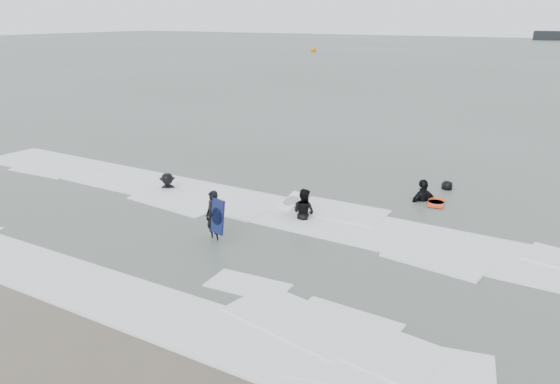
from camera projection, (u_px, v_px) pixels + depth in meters
The scene contains 10 objects.
ground at pixel (164, 297), 12.26m from camera, with size 320.00×320.00×0.00m, color brown.
sea at pixel (558, 60), 77.06m from camera, with size 320.00×320.00×0.00m, color #47544C.
surfer_centre at pixel (214, 241), 15.27m from camera, with size 0.55×0.36×1.50m, color black.
surfer_wading at pixel (304, 220), 16.88m from camera, with size 0.76×0.59×1.56m, color black.
surfer_breaker at pixel (168, 191), 19.63m from camera, with size 0.98×0.56×1.52m, color black.
surfer_right_near at pixel (423, 202), 18.51m from camera, with size 1.14×0.47×1.94m, color black.
surfer_right_far at pixel (447, 191), 19.67m from camera, with size 0.74×0.48×1.52m, color black.
surf_foam at pixel (256, 240), 15.24m from camera, with size 30.03×9.06×0.09m.
bodyboards at pixel (323, 206), 16.58m from camera, with size 4.74×7.05×1.25m.
buoy at pixel (313, 50), 93.42m from camera, with size 1.00×1.00×1.65m.
Camera 1 is at (7.95, -7.94, 6.03)m, focal length 35.00 mm.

